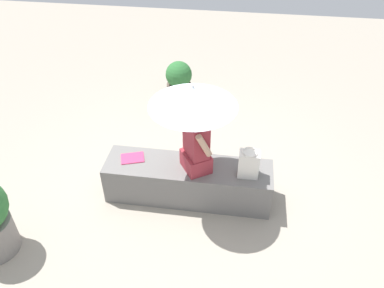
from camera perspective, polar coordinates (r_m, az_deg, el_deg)
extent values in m
plane|color=#9E9384|center=(4.94, -0.56, -7.66)|extent=(14.00, 14.00, 0.00)
cube|color=slate|center=(4.76, -0.58, -5.56)|extent=(2.04, 0.54, 0.50)
cube|color=#992D38|center=(4.49, 0.61, -2.55)|extent=(0.42, 0.44, 0.22)
cube|color=#992D38|center=(4.27, 0.64, 1.02)|extent=(0.34, 0.38, 0.48)
sphere|color=tan|center=(4.08, 0.67, 4.83)|extent=(0.20, 0.20, 0.20)
cylinder|color=tan|center=(4.41, -0.45, 2.69)|extent=(0.21, 0.17, 0.32)
cylinder|color=tan|center=(4.12, 1.80, -0.25)|extent=(0.21, 0.17, 0.32)
cylinder|color=#B7B7BC|center=(4.17, 0.14, 1.72)|extent=(0.02, 0.02, 1.13)
cone|color=silver|center=(3.92, 0.16, 7.12)|extent=(0.94, 0.94, 0.21)
sphere|color=#B7B7BC|center=(3.86, 0.16, 8.66)|extent=(0.03, 0.03, 0.03)
cube|color=silver|center=(4.41, 8.48, -3.00)|extent=(0.23, 0.16, 0.33)
torus|color=silver|center=(4.30, 8.70, -1.17)|extent=(0.18, 0.18, 0.01)
cube|color=#D83866|center=(4.75, -8.90, -2.09)|extent=(0.33, 0.28, 0.01)
cylinder|color=brown|center=(6.53, -1.93, 7.39)|extent=(0.41, 0.41, 0.41)
sphere|color=#2D6B33|center=(6.34, -2.00, 10.36)|extent=(0.43, 0.43, 0.43)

